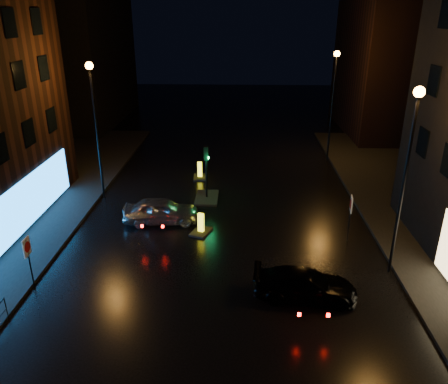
{
  "coord_description": "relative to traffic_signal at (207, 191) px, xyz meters",
  "views": [
    {
      "loc": [
        0.9,
        -11.38,
        11.08
      ],
      "look_at": [
        0.12,
        8.43,
        2.8
      ],
      "focal_mm": 35.0,
      "sensor_mm": 36.0,
      "label": 1
    }
  ],
  "objects": [
    {
      "name": "ground",
      "position": [
        1.2,
        -14.0,
        -0.5
      ],
      "size": [
        120.0,
        120.0,
        0.0
      ],
      "primitive_type": "plane",
      "color": "black",
      "rests_on": "ground"
    },
    {
      "name": "building_far_left",
      "position": [
        -14.8,
        21.0,
        6.5
      ],
      "size": [
        8.0,
        16.0,
        14.0
      ],
      "primitive_type": "cube",
      "color": "black",
      "rests_on": "ground"
    },
    {
      "name": "building_far_right",
      "position": [
        16.2,
        18.0,
        5.5
      ],
      "size": [
        8.0,
        14.0,
        12.0
      ],
      "primitive_type": "cube",
      "color": "black",
      "rests_on": "ground"
    },
    {
      "name": "street_lamp_lfar",
      "position": [
        -6.6,
        -0.0,
        5.06
      ],
      "size": [
        0.44,
        0.44,
        8.37
      ],
      "color": "black",
      "rests_on": "ground"
    },
    {
      "name": "street_lamp_rnear",
      "position": [
        9.0,
        -8.0,
        5.06
      ],
      "size": [
        0.44,
        0.44,
        8.37
      ],
      "color": "black",
      "rests_on": "ground"
    },
    {
      "name": "street_lamp_rfar",
      "position": [
        9.0,
        8.0,
        5.06
      ],
      "size": [
        0.44,
        0.44,
        8.37
      ],
      "color": "black",
      "rests_on": "ground"
    },
    {
      "name": "traffic_signal",
      "position": [
        0.0,
        0.0,
        0.0
      ],
      "size": [
        1.4,
        2.4,
        3.45
      ],
      "color": "black",
      "rests_on": "ground"
    },
    {
      "name": "silver_hatchback",
      "position": [
        -2.29,
        -3.43,
        0.21
      ],
      "size": [
        4.32,
        2.04,
        1.43
      ],
      "primitive_type": "imported",
      "rotation": [
        0.0,
        0.0,
        1.66
      ],
      "color": "#B4B8BC",
      "rests_on": "ground"
    },
    {
      "name": "dark_sedan",
      "position": [
        4.84,
        -10.13,
        0.11
      ],
      "size": [
        4.39,
        2.09,
        1.23
      ],
      "primitive_type": "imported",
      "rotation": [
        0.0,
        0.0,
        1.48
      ],
      "color": "black",
      "rests_on": "ground"
    },
    {
      "name": "bollard_near",
      "position": [
        0.05,
        -4.61,
        -0.25
      ],
      "size": [
        1.26,
        1.51,
        1.13
      ],
      "rotation": [
        0.0,
        0.0,
        -0.36
      ],
      "color": "black",
      "rests_on": "ground"
    },
    {
      "name": "bollard_far",
      "position": [
        -0.77,
        3.69,
        -0.24
      ],
      "size": [
        1.0,
        1.41,
        1.18
      ],
      "rotation": [
        0.0,
        0.0,
        0.08
      ],
      "color": "black",
      "rests_on": "ground"
    },
    {
      "name": "road_sign_left",
      "position": [
        -6.7,
        -9.93,
        1.31
      ],
      "size": [
        0.08,
        0.58,
        2.41
      ],
      "rotation": [
        0.0,
        0.0,
        0.0
      ],
      "color": "black",
      "rests_on": "ground"
    },
    {
      "name": "road_sign_right",
      "position": [
        7.7,
        -5.21,
        1.38
      ],
      "size": [
        0.15,
        0.61,
        2.51
      ],
      "rotation": [
        0.0,
        0.0,
        3.0
      ],
      "color": "black",
      "rests_on": "ground"
    }
  ]
}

